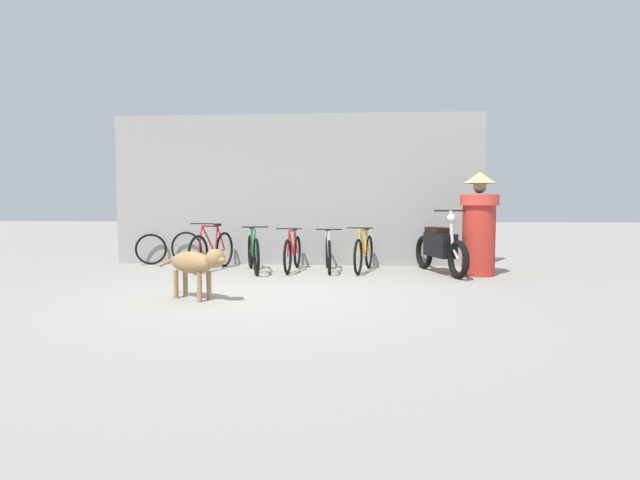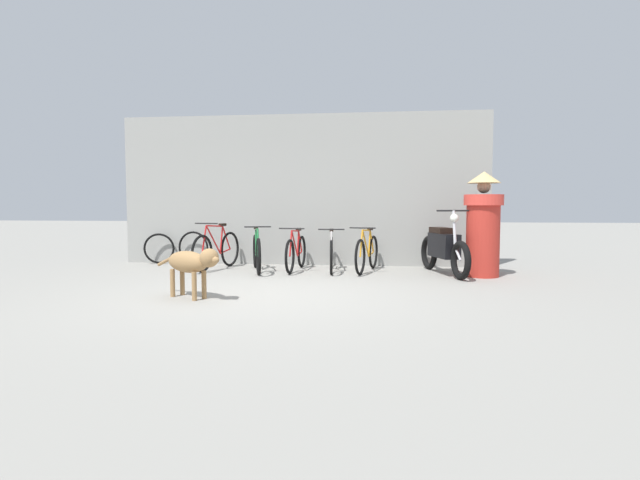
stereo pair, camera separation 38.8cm
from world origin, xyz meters
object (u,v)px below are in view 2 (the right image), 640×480
object	(u,v)px
bicycle_2	(296,253)
bicycle_3	(331,253)
motorcycle	(444,249)
stray_dog	(192,263)
bicycle_1	(257,253)
bicycle_0	(217,250)
spare_tire_left	(159,248)
person_in_robes	(483,224)
spare_tire_right	(193,248)
bicycle_4	(367,253)

from	to	relation	value
bicycle_2	bicycle_3	world-z (taller)	bicycle_2
motorcycle	stray_dog	distance (m)	4.42
bicycle_1	bicycle_0	bearing A→B (deg)	-119.91
stray_dog	spare_tire_left	size ratio (longest dim) A/B	1.75
person_in_robes	spare_tire_right	xyz separation A→B (m)	(-5.49, 1.11, -0.55)
spare_tire_left	bicycle_4	bearing A→B (deg)	-9.53
stray_dog	spare_tire_left	xyz separation A→B (m)	(-2.11, 3.62, -0.15)
bicycle_4	stray_dog	distance (m)	3.63
motorcycle	stray_dog	world-z (taller)	motorcycle
bicycle_2	spare_tire_right	world-z (taller)	bicycle_2
bicycle_3	spare_tire_left	size ratio (longest dim) A/B	2.57
person_in_robes	spare_tire_right	size ratio (longest dim) A/B	2.62
bicycle_4	motorcycle	distance (m)	1.35
bicycle_4	person_in_robes	bearing A→B (deg)	90.54
bicycle_3	bicycle_0	bearing A→B (deg)	-94.60
spare_tire_left	motorcycle	bearing A→B (deg)	-9.35
bicycle_1	bicycle_3	size ratio (longest dim) A/B	1.00
bicycle_0	stray_dog	xyz separation A→B (m)	(0.64, -2.89, 0.10)
bicycle_3	bicycle_4	bearing A→B (deg)	83.81
bicycle_4	person_in_robes	distance (m)	2.06
bicycle_4	stray_dog	xyz separation A→B (m)	(-2.17, -2.91, 0.13)
motorcycle	bicycle_0	bearing A→B (deg)	-108.51
bicycle_2	spare_tire_right	xyz separation A→B (m)	(-2.24, 0.71, 0.01)
bicycle_1	spare_tire_right	size ratio (longest dim) A/B	2.41
bicycle_0	bicycle_2	xyz separation A→B (m)	(1.50, 0.02, -0.03)
bicycle_2	motorcycle	xyz separation A→B (m)	(2.63, -0.21, 0.12)
bicycle_1	person_in_robes	distance (m)	3.98
bicycle_2	person_in_robes	size ratio (longest dim) A/B	0.91
person_in_robes	spare_tire_left	world-z (taller)	person_in_robes
person_in_robes	spare_tire_right	bearing A→B (deg)	13.01
bicycle_3	stray_dog	distance (m)	3.29
motorcycle	stray_dog	size ratio (longest dim) A/B	1.78
bicycle_4	spare_tire_right	world-z (taller)	bicycle_4
bicycle_0	bicycle_3	xyz separation A→B (m)	(2.16, 0.03, -0.04)
bicycle_1	bicycle_3	world-z (taller)	bicycle_1
bicycle_1	motorcycle	world-z (taller)	motorcycle
person_in_robes	bicycle_2	bearing A→B (deg)	17.39
spare_tire_right	bicycle_2	bearing A→B (deg)	-17.55
person_in_robes	motorcycle	bearing A→B (deg)	7.01
bicycle_3	person_in_robes	xyz separation A→B (m)	(2.60, -0.41, 0.56)
stray_dog	spare_tire_right	size ratio (longest dim) A/B	1.63
bicycle_4	motorcycle	bearing A→B (deg)	93.34
bicycle_0	motorcycle	world-z (taller)	motorcycle
bicycle_4	bicycle_1	bearing A→B (deg)	-72.29
stray_dog	spare_tire_right	xyz separation A→B (m)	(-1.38, 3.62, -0.13)
stray_dog	spare_tire_right	bearing A→B (deg)	141.71
bicycle_2	motorcycle	bearing A→B (deg)	88.58
motorcycle	bicycle_3	bearing A→B (deg)	-112.10
motorcycle	bicycle_1	bearing A→B (deg)	-106.06
person_in_robes	bicycle_1	bearing A→B (deg)	21.51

